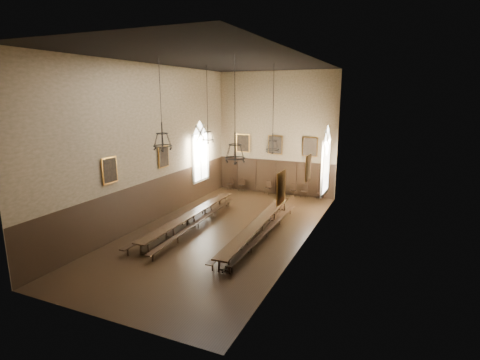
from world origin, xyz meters
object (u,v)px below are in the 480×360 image
Objects in this scene: chair_0 at (230,186)px; bench_right_outer at (267,233)px; chandelier_front_right at (235,152)px; bench_left_inner at (198,224)px; chandelier_back_left at (208,134)px; bench_left_outer at (182,220)px; chair_5 at (293,193)px; bench_right_inner at (250,229)px; chandelier_back_right at (273,143)px; chair_1 at (242,187)px; table_right at (259,229)px; chair_3 at (268,190)px; chair_4 at (280,191)px; chandelier_front_left at (162,140)px; chair_6 at (304,194)px; chair_7 at (320,196)px; table_left at (191,220)px.

bench_right_outer is at bearing -42.45° from chair_0.
bench_right_outer is 2.04× the size of chandelier_front_right.
bench_left_inner is 5.59m from chandelier_back_left.
chair_5 is at bearing 64.52° from bench_left_outer.
bench_right_inner is 5.07m from chandelier_back_right.
chair_1 is 4.11m from chair_5.
chair_3 is at bearing 106.39° from table_right.
bench_right_inner is 8.41m from chair_4.
chandelier_front_left reaches higher than bench_left_inner.
table_right is at bearing -79.95° from chair_6.
bench_right_inner is 11.10× the size of chair_7.
chair_5 is at bearing 96.73° from bench_right_outer.
chandelier_front_right is at bearing -95.03° from table_right.
chandelier_back_left is 6.55m from chandelier_front_right.
chandelier_back_left reaches higher than chair_7.
table_left is 10.47× the size of chair_4.
chair_5 is at bearing -14.74° from chair_4.
table_left is at bearing -176.81° from bench_right_inner.
table_left is 1.97× the size of chandelier_back_right.
chandelier_front_right reaches higher than chair_0.
chair_6 is 11.85m from chandelier_front_right.
chair_3 is 2.77m from chair_6.
chair_3 reaches higher than chair_4.
table_left is 8.61m from chair_3.
chandelier_front_right reaches higher than bench_left_inner.
chair_7 is 9.48m from chandelier_back_left.
chandelier_front_right is at bearing -82.97° from bench_right_inner.
bench_left_outer reaches higher than bench_left_inner.
chandelier_back_left is (-5.82, -5.83, 4.69)m from chair_7.
chair_1 is 3.08m from chair_4.
chandelier_back_right is (0.31, 2.63, 4.33)m from bench_right_inner.
bench_left_inner is 10.28× the size of chair_5.
chair_5 is at bearing 72.59° from chandelier_front_left.
bench_left_outer is 10.58× the size of chair_5.
chair_1 reaches higher than table_left.
chandelier_back_right reaches higher than bench_left_outer.
chair_3 is 1.94m from chair_5.
chandelier_front_left is at bearing -88.72° from chair_3.
bench_right_inner is 10.29× the size of chair_6.
bench_right_inner is 1.03m from bench_right_outer.
bench_right_outer is 9.63× the size of chair_6.
chandelier_back_right is at bearing -92.09° from chair_4.
bench_left_outer is 4.08m from bench_right_inner.
chair_0 is 0.20× the size of chandelier_front_right.
chandelier_front_right reaches higher than chair_3.
chandelier_back_right is (-1.69, -5.73, 4.34)m from chair_7.
chair_1 is at bearing -168.04° from chair_7.
chair_1 is at bearing 165.44° from chair_4.
chandelier_back_right reaches higher than chair_5.
table_left is 5.42m from chandelier_front_left.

